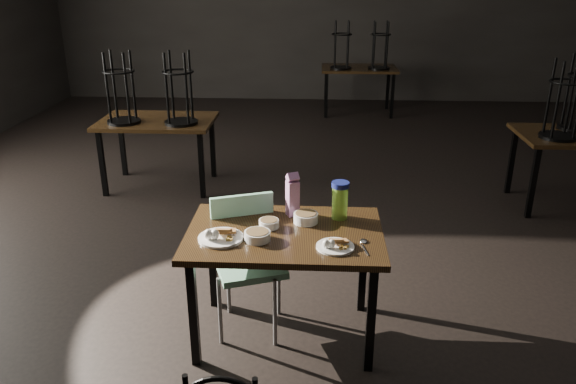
# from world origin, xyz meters

# --- Properties ---
(main_table) EXTENTS (1.20, 0.80, 0.75)m
(main_table) POSITION_xyz_m (-0.58, -1.08, 0.67)
(main_table) COLOR black
(main_table) RESTS_ON ground
(plate_left) EXTENTS (0.27, 0.27, 0.09)m
(plate_left) POSITION_xyz_m (-0.96, -1.21, 0.77)
(plate_left) COLOR white
(plate_left) RESTS_ON main_table
(plate_right) EXTENTS (0.22, 0.22, 0.07)m
(plate_right) POSITION_xyz_m (-0.28, -1.28, 0.77)
(plate_right) COLOR white
(plate_right) RESTS_ON main_table
(bowl_near) EXTENTS (0.12, 0.12, 0.05)m
(bowl_near) POSITION_xyz_m (-0.68, -1.02, 0.78)
(bowl_near) COLOR white
(bowl_near) RESTS_ON main_table
(bowl_far) EXTENTS (0.15, 0.15, 0.06)m
(bowl_far) POSITION_xyz_m (-0.45, -0.94, 0.78)
(bowl_far) COLOR white
(bowl_far) RESTS_ON main_table
(bowl_big) EXTENTS (0.16, 0.16, 0.05)m
(bowl_big) POSITION_xyz_m (-0.73, -1.20, 0.78)
(bowl_big) COLOR white
(bowl_big) RESTS_ON main_table
(juice_carton) EXTENTS (0.10, 0.10, 0.29)m
(juice_carton) POSITION_xyz_m (-0.54, -0.83, 0.89)
(juice_carton) COLOR #8F1A79
(juice_carton) RESTS_ON main_table
(water_bottle) EXTENTS (0.11, 0.11, 0.25)m
(water_bottle) POSITION_xyz_m (-0.24, -0.86, 0.88)
(water_bottle) COLOR #91D33E
(water_bottle) RESTS_ON main_table
(spoon) EXTENTS (0.05, 0.21, 0.01)m
(spoon) POSITION_xyz_m (-0.11, -1.21, 0.75)
(spoon) COLOR silver
(spoon) RESTS_ON main_table
(school_chair) EXTENTS (0.53, 0.53, 0.89)m
(school_chair) POSITION_xyz_m (-0.83, -0.96, 0.54)
(school_chair) COLOR #71B18E
(school_chair) RESTS_ON ground
(bg_table_left) EXTENTS (1.20, 0.80, 1.48)m
(bg_table_left) POSITION_xyz_m (-2.09, 1.51, 0.75)
(bg_table_left) COLOR black
(bg_table_left) RESTS_ON ground
(bg_table_far) EXTENTS (1.20, 0.80, 1.48)m
(bg_table_far) POSITION_xyz_m (0.27, 4.96, 0.75)
(bg_table_far) COLOR black
(bg_table_far) RESTS_ON ground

